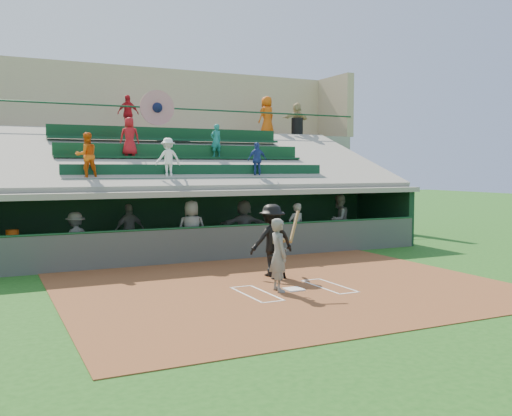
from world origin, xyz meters
name	(u,v)px	position (x,y,z in m)	size (l,w,h in m)	color
ground	(294,291)	(0.00, 0.00, 0.00)	(100.00, 100.00, 0.00)	#1B4D15
dirt_slab	(284,286)	(0.00, 0.50, 0.01)	(11.00, 9.00, 0.02)	brown
home_plate	(294,289)	(0.00, 0.00, 0.04)	(0.43, 0.43, 0.03)	white
batters_box_chalk	(294,290)	(0.00, 0.00, 0.02)	(2.65, 1.85, 0.01)	white
dugout_floor	(200,253)	(0.00, 6.75, 0.02)	(16.00, 3.50, 0.04)	gray
concourse_slab	(149,184)	(0.00, 13.50, 2.30)	(20.00, 3.00, 4.60)	gray
grandstand	(168,186)	(-0.01, 10.51, 2.26)	(20.40, 10.40, 7.80)	#484C47
batter_at_plate	(279,255)	(-0.41, 0.02, 0.92)	(0.88, 0.77, 1.95)	#5A5C57
catcher	(277,257)	(0.27, 1.42, 0.60)	(0.57, 0.44, 1.17)	black
home_umpire	(272,240)	(0.35, 1.87, 1.02)	(1.29, 0.74, 2.00)	black
dugout_bench	(190,242)	(0.06, 7.93, 0.26)	(14.39, 0.43, 0.43)	olive
white_table	(16,255)	(-6.02, 6.16, 0.43)	(0.89, 0.67, 0.78)	white
water_cooler	(12,236)	(-6.09, 6.16, 1.00)	(0.36, 0.36, 0.36)	#E1560D
dugout_player_a	(76,239)	(-4.33, 5.88, 0.86)	(1.06, 0.61, 1.64)	#555752
dugout_player_b	(130,230)	(-2.45, 6.85, 0.93)	(1.05, 0.44, 1.78)	#60635D
dugout_player_c	(192,230)	(-0.76, 5.41, 1.00)	(0.94, 0.61, 1.93)	#5E605A
dugout_player_d	(244,226)	(1.51, 6.29, 0.96)	(1.71, 0.55, 1.85)	#51534E
dugout_player_e	(296,228)	(3.05, 5.26, 0.92)	(0.64, 0.42, 1.75)	#5F625D
dugout_player_f	(339,220)	(5.44, 6.16, 1.02)	(0.96, 0.74, 1.97)	#5D615B
trash_bin	(297,127)	(7.03, 12.21, 5.02)	(0.56, 0.56, 0.84)	black
concourse_staff_a	(128,113)	(-0.97, 13.19, 5.42)	(0.96, 0.40, 1.63)	red
concourse_staff_b	(267,116)	(5.82, 13.09, 5.56)	(0.94, 0.61, 1.93)	#DC570C
concourse_staff_c	(297,119)	(7.04, 12.26, 5.39)	(1.47, 0.47, 1.59)	tan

